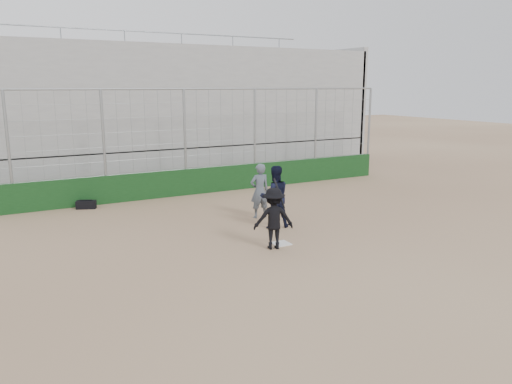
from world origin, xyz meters
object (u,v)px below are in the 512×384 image
catcher_crouched (275,207)px  equipment_bag (86,205)px  batter_at_plate (274,218)px  umpire (260,193)px

catcher_crouched → equipment_bag: size_ratio=1.77×
batter_at_plate → equipment_bag: size_ratio=2.50×
equipment_bag → umpire: bearing=-39.8°
catcher_crouched → equipment_bag: catcher_crouched is taller
umpire → equipment_bag: bearing=-36.3°
umpire → catcher_crouched: bearing=85.1°
catcher_crouched → equipment_bag: bearing=131.0°
batter_at_plate → umpire: 3.08m
batter_at_plate → umpire: size_ratio=1.12×
umpire → equipment_bag: 6.07m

